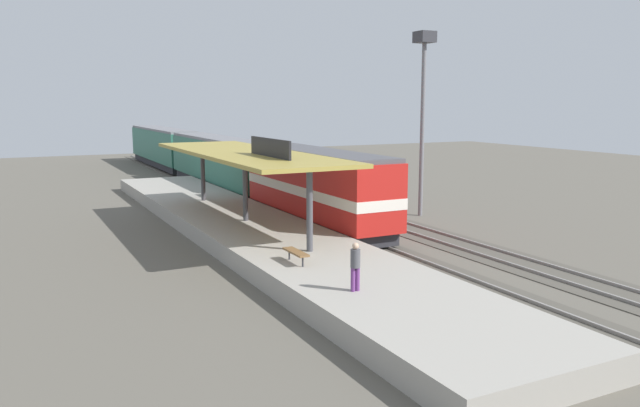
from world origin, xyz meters
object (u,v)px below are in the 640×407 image
(platform_bench, at_px, (296,252))
(passenger_carriage_front, at_px, (220,162))
(locomotive, at_px, (316,187))
(person_waiting, at_px, (355,264))
(light_mast, at_px, (423,85))
(passenger_carriage_rear, at_px, (163,147))

(platform_bench, xyz_separation_m, passenger_carriage_front, (6.00, 28.11, 0.97))
(locomotive, height_order, person_waiting, locomotive)
(platform_bench, distance_m, passenger_carriage_front, 28.76)
(locomotive, relative_size, light_mast, 1.23)
(person_waiting, bearing_deg, light_mast, 47.61)
(light_mast, bearing_deg, person_waiting, -132.39)
(platform_bench, distance_m, passenger_carriage_rear, 49.28)
(platform_bench, height_order, light_mast, light_mast)
(passenger_carriage_front, height_order, light_mast, light_mast)
(locomotive, bearing_deg, passenger_carriage_rear, 90.00)
(passenger_carriage_rear, height_order, light_mast, light_mast)
(passenger_carriage_rear, bearing_deg, locomotive, -90.00)
(locomotive, bearing_deg, light_mast, 2.83)
(locomotive, distance_m, person_waiting, 15.59)
(locomotive, height_order, passenger_carriage_front, locomotive)
(passenger_carriage_front, distance_m, person_waiting, 32.99)
(locomotive, bearing_deg, passenger_carriage_front, 90.00)
(platform_bench, bearing_deg, passenger_carriage_front, 77.95)
(platform_bench, height_order, passenger_carriage_front, passenger_carriage_front)
(passenger_carriage_rear, relative_size, person_waiting, 11.70)
(locomotive, xyz_separation_m, passenger_carriage_front, (0.00, 18.00, -0.10))
(locomotive, relative_size, passenger_carriage_rear, 0.72)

